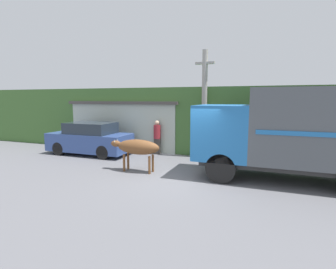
% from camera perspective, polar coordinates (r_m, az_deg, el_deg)
% --- Properties ---
extents(ground_plane, '(60.00, 60.00, 0.00)m').
position_cam_1_polar(ground_plane, '(9.50, 3.51, -9.50)').
color(ground_plane, slate).
extents(hillside_embankment, '(32.00, 6.58, 3.39)m').
position_cam_1_polar(hillside_embankment, '(15.98, 11.04, 3.62)').
color(hillside_embankment, '#426B33').
rests_on(hillside_embankment, ground_plane).
extents(building_backdrop, '(6.61, 2.70, 2.68)m').
position_cam_1_polar(building_backdrop, '(15.54, -8.05, 2.31)').
color(building_backdrop, '#B2BCAD').
rests_on(building_backdrop, ground_plane).
extents(cargo_truck, '(6.33, 2.28, 3.18)m').
position_cam_1_polar(cargo_truck, '(9.71, 25.76, 0.69)').
color(cargo_truck, '#2D2D2D').
rests_on(cargo_truck, ground_plane).
extents(brown_cow, '(2.08, 0.58, 1.27)m').
position_cam_1_polar(brown_cow, '(10.20, -6.73, -2.81)').
color(brown_cow, brown).
rests_on(brown_cow, ground_plane).
extents(parked_suv, '(4.23, 1.71, 1.63)m').
position_cam_1_polar(parked_suv, '(13.91, -16.68, -0.93)').
color(parked_suv, '#334C8C').
rests_on(parked_suv, ground_plane).
extents(pedestrian_on_hill, '(0.39, 0.39, 1.73)m').
position_cam_1_polar(pedestrian_on_hill, '(13.36, -2.38, -0.27)').
color(pedestrian_on_hill, '#38332D').
rests_on(pedestrian_on_hill, ground_plane).
extents(utility_pole, '(0.90, 0.25, 5.07)m').
position_cam_1_polar(utility_pole, '(12.57, 7.91, 6.88)').
color(utility_pole, '#9E998E').
rests_on(utility_pole, ground_plane).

